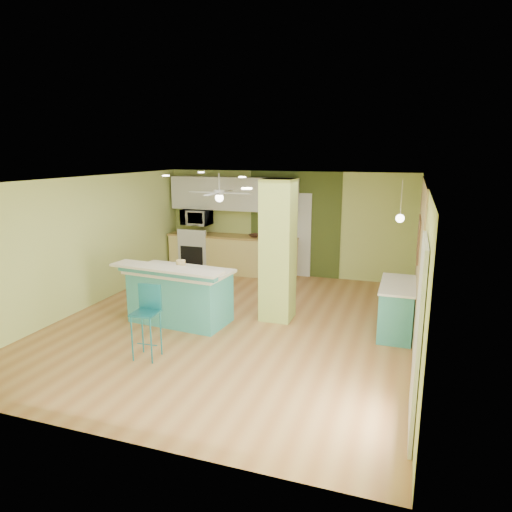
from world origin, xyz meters
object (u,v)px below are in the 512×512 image
(peninsula, at_px, (180,294))
(side_counter, at_px, (396,308))
(canister, at_px, (181,266))
(fruit_bowl, at_px, (255,236))
(bar_stool, at_px, (148,309))

(peninsula, height_order, side_counter, peninsula)
(peninsula, height_order, canister, canister)
(side_counter, relative_size, canister, 6.74)
(side_counter, xyz_separation_m, canister, (-3.56, -0.75, 0.61))
(canister, bearing_deg, peninsula, 148.98)
(peninsula, bearing_deg, fruit_bowl, 91.36)
(canister, bearing_deg, bar_stool, -82.75)
(peninsula, bearing_deg, canister, -25.88)
(side_counter, distance_m, fruit_bowl, 4.38)
(side_counter, bearing_deg, peninsula, -168.85)
(fruit_bowl, relative_size, canister, 1.46)
(bar_stool, distance_m, side_counter, 4.01)
(peninsula, xyz_separation_m, bar_stool, (0.24, -1.40, 0.22))
(bar_stool, height_order, canister, canister)
(peninsula, xyz_separation_m, fruit_bowl, (0.23, 3.42, 0.48))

